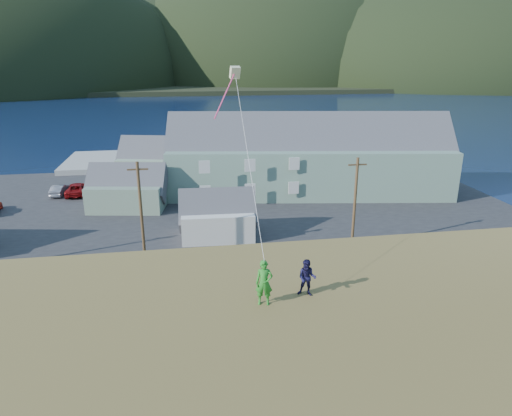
{
  "coord_description": "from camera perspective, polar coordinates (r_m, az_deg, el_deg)",
  "views": [
    {
      "loc": [
        -0.85,
        -33.76,
        16.28
      ],
      "look_at": [
        2.76,
        -11.57,
        8.8
      ],
      "focal_mm": 32.0,
      "sensor_mm": 36.0,
      "label": 1
    }
  ],
  "objects": [
    {
      "name": "shed_palegreen_far",
      "position": [
        63.07,
        -11.73,
        5.74
      ],
      "size": [
        12.32,
        8.72,
        7.52
      ],
      "rotation": [
        0.0,
        0.0,
        -0.23
      ],
      "color": "gray",
      "rests_on": "waterfront_lot"
    },
    {
      "name": "shed_white",
      "position": [
        42.71,
        -4.83,
        -0.94
      ],
      "size": [
        7.26,
        4.96,
        5.62
      ],
      "rotation": [
        0.0,
        0.0,
        -0.04
      ],
      "color": "silver",
      "rests_on": "waterfront_lot"
    },
    {
      "name": "ground",
      "position": [
        37.49,
        -7.09,
        -7.49
      ],
      "size": [
        900.0,
        900.0,
        0.0
      ],
      "primitive_type": "plane",
      "color": "#0A1638",
      "rests_on": "ground"
    },
    {
      "name": "far_shore",
      "position": [
        364.09,
        -9.47,
        15.76
      ],
      "size": [
        900.0,
        320.0,
        2.0
      ],
      "primitive_type": "cube",
      "color": "black",
      "rests_on": "ground"
    },
    {
      "name": "kite_rig",
      "position": [
        21.93,
        -2.78,
        15.9
      ],
      "size": [
        0.89,
        3.64,
        9.43
      ],
      "color": "beige",
      "rests_on": "ground"
    },
    {
      "name": "shed_palegreen_near",
      "position": [
        52.61,
        -15.76,
        2.34
      ],
      "size": [
        9.32,
        6.66,
        6.2
      ],
      "rotation": [
        0.0,
        0.0,
        -0.17
      ],
      "color": "slate",
      "rests_on": "waterfront_lot"
    },
    {
      "name": "wharf",
      "position": [
        75.62,
        -13.02,
        5.84
      ],
      "size": [
        26.0,
        14.0,
        0.9
      ],
      "primitive_type": "cube",
      "color": "gray",
      "rests_on": "ground"
    },
    {
      "name": "lodge",
      "position": [
        56.72,
        6.57,
        6.42
      ],
      "size": [
        35.25,
        14.58,
        12.03
      ],
      "rotation": [
        0.0,
        0.0,
        -0.15
      ],
      "color": "gray",
      "rests_on": "waterfront_lot"
    },
    {
      "name": "grass_strip",
      "position": [
        35.68,
        -6.95,
        -8.81
      ],
      "size": [
        110.0,
        8.0,
        0.1
      ],
      "primitive_type": "cube",
      "color": "#4C3D19",
      "rests_on": "ground"
    },
    {
      "name": "utility_poles",
      "position": [
        37.36,
        -14.4,
        -0.58
      ],
      "size": [
        34.02,
        0.24,
        9.44
      ],
      "color": "#47331E",
      "rests_on": "waterfront_lot"
    },
    {
      "name": "kite_flyer_navy",
      "position": [
        18.36,
        6.4,
        -8.67
      ],
      "size": [
        0.91,
        0.82,
        1.53
      ],
      "primitive_type": "imported",
      "rotation": [
        0.0,
        0.0,
        -0.41
      ],
      "color": "#171439",
      "rests_on": "hillside"
    },
    {
      "name": "waterfront_lot",
      "position": [
        53.3,
        -7.9,
        0.5
      ],
      "size": [
        72.0,
        36.0,
        0.12
      ],
      "primitive_type": "cube",
      "color": "#28282B",
      "rests_on": "ground"
    },
    {
      "name": "kite_flyer_green",
      "position": [
        17.58,
        1.02,
        -9.33
      ],
      "size": [
        0.74,
        0.57,
        1.81
      ],
      "primitive_type": "imported",
      "rotation": [
        0.0,
        0.0,
        -0.22
      ],
      "color": "#227C22",
      "rests_on": "hillside"
    },
    {
      "name": "far_hills",
      "position": [
        315.58,
        -2.72,
        15.79
      ],
      "size": [
        760.0,
        265.0,
        143.0
      ],
      "color": "black",
      "rests_on": "ground"
    },
    {
      "name": "parked_cars",
      "position": [
        58.23,
        -18.0,
        2.07
      ],
      "size": [
        23.55,
        13.18,
        1.44
      ],
      "color": "navy",
      "rests_on": "waterfront_lot"
    }
  ]
}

